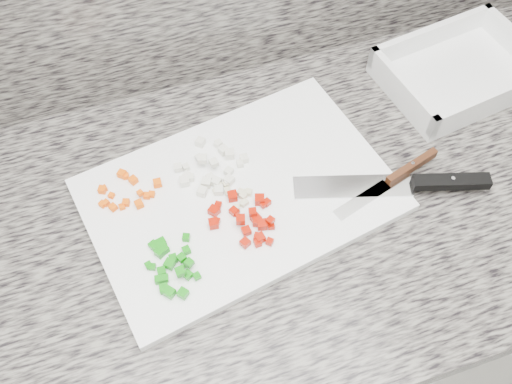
{
  "coord_description": "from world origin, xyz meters",
  "views": [
    {
      "loc": [
        -0.12,
        1.0,
        1.65
      ],
      "look_at": [
        0.04,
        1.45,
        0.94
      ],
      "focal_mm": 40.0,
      "sensor_mm": 36.0,
      "label": 1
    }
  ],
  "objects": [
    {
      "name": "green_pepper_pile",
      "position": [
        -0.12,
        1.38,
        0.92
      ],
      "size": [
        0.07,
        0.1,
        0.02
      ],
      "color": "#0E7E0B",
      "rests_on": "cutting_board"
    },
    {
      "name": "paring_knife",
      "position": [
        0.26,
        1.41,
        0.92
      ],
      "size": [
        0.2,
        0.07,
        0.02
      ],
      "rotation": [
        0.0,
        0.0,
        0.29
      ],
      "color": "silver",
      "rests_on": "cutting_board"
    },
    {
      "name": "cutting_board",
      "position": [
        0.02,
        1.47,
        0.91
      ],
      "size": [
        0.51,
        0.38,
        0.02
      ],
      "primitive_type": "cube",
      "rotation": [
        0.0,
        0.0,
        0.18
      ],
      "color": "white",
      "rests_on": "countertop"
    },
    {
      "name": "chef_knife",
      "position": [
        0.28,
        1.39,
        0.92
      ],
      "size": [
        0.3,
        0.12,
        0.02
      ],
      "rotation": [
        0.0,
        0.0,
        -0.29
      ],
      "color": "silver",
      "rests_on": "cutting_board"
    },
    {
      "name": "red_pepper_pile",
      "position": [
        0.01,
        1.42,
        0.92
      ],
      "size": [
        0.1,
        0.11,
        0.02
      ],
      "color": "#A41102",
      "rests_on": "cutting_board"
    },
    {
      "name": "carrot_pile",
      "position": [
        -0.15,
        1.52,
        0.92
      ],
      "size": [
        0.1,
        0.08,
        0.02
      ],
      "color": "#F55805",
      "rests_on": "cutting_board"
    },
    {
      "name": "cabinet",
      "position": [
        0.0,
        1.44,
        0.43
      ],
      "size": [
        3.92,
        0.62,
        0.86
      ],
      "primitive_type": "cube",
      "color": "silver",
      "rests_on": "ground"
    },
    {
      "name": "garlic_pile",
      "position": [
        0.01,
        1.46,
        0.92
      ],
      "size": [
        0.06,
        0.06,
        0.01
      ],
      "color": "beige",
      "rests_on": "cutting_board"
    },
    {
      "name": "onion_pile",
      "position": [
        -0.01,
        1.52,
        0.92
      ],
      "size": [
        0.12,
        0.12,
        0.02
      ],
      "color": "silver",
      "rests_on": "cutting_board"
    },
    {
      "name": "countertop",
      "position": [
        0.0,
        1.44,
        0.88
      ],
      "size": [
        3.96,
        0.64,
        0.04
      ],
      "primitive_type": "cube",
      "color": "slate",
      "rests_on": "cabinet"
    },
    {
      "name": "tray",
      "position": [
        0.46,
        1.58,
        0.92
      ],
      "size": [
        0.29,
        0.23,
        0.06
      ],
      "rotation": [
        0.0,
        0.0,
        0.15
      ],
      "color": "white",
      "rests_on": "countertop"
    }
  ]
}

